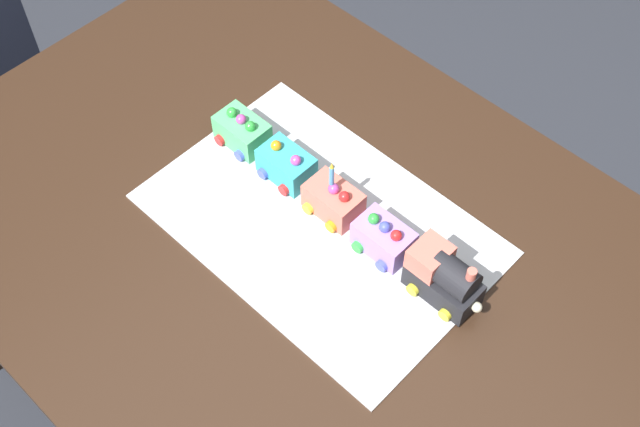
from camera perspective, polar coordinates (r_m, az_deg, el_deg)
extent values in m
plane|color=#2D3038|center=(2.10, -1.57, -12.71)|extent=(8.00, 8.00, 0.00)
cube|color=#382316|center=(1.46, -2.19, -1.48)|extent=(1.40, 1.00, 0.03)
cube|color=#382316|center=(2.25, -5.58, 9.27)|extent=(0.07, 0.07, 0.71)
cube|color=#2D3347|center=(2.60, -21.10, 8.53)|extent=(0.04, 0.04, 0.42)
cube|color=#2D3347|center=(2.37, -17.55, 4.20)|extent=(0.04, 0.04, 0.42)
cube|color=silver|center=(1.45, 0.00, -0.74)|extent=(0.60, 0.40, 0.00)
cube|color=#232328|center=(1.37, 8.59, -4.92)|extent=(0.12, 0.06, 0.05)
cylinder|color=#232328|center=(1.33, 9.34, -4.33)|extent=(0.07, 0.05, 0.05)
cube|color=#F27260|center=(1.34, 7.69, -3.02)|extent=(0.06, 0.06, 0.04)
cylinder|color=#F27260|center=(1.30, 10.50, -4.32)|extent=(0.02, 0.02, 0.03)
sphere|color=#F4EFCC|center=(1.35, 10.90, -6.45)|extent=(0.02, 0.02, 0.02)
cylinder|color=green|center=(1.39, 10.54, -5.11)|extent=(0.02, 0.01, 0.02)
cylinder|color=yellow|center=(1.41, 8.34, -3.48)|extent=(0.02, 0.01, 0.02)
cylinder|color=yellow|center=(1.36, 8.70, -7.03)|extent=(0.02, 0.01, 0.02)
cylinder|color=yellow|center=(1.37, 6.46, -5.33)|extent=(0.02, 0.01, 0.02)
cube|color=#AD84E0|center=(1.40, 4.46, -1.75)|extent=(0.10, 0.06, 0.06)
cylinder|color=yellow|center=(1.43, 6.20, -1.89)|extent=(0.02, 0.01, 0.02)
cylinder|color=red|center=(1.44, 4.54, -0.64)|extent=(0.02, 0.01, 0.02)
cylinder|color=#4C59D8|center=(1.39, 4.30, -3.67)|extent=(0.02, 0.01, 0.02)
cylinder|color=green|center=(1.41, 2.62, -2.37)|extent=(0.02, 0.01, 0.02)
sphere|color=#4C59D8|center=(1.38, 4.55, -0.95)|extent=(0.02, 0.02, 0.02)
sphere|color=green|center=(1.39, 3.77, -0.37)|extent=(0.02, 0.02, 0.02)
sphere|color=red|center=(1.37, 5.34, -1.54)|extent=(0.02, 0.02, 0.02)
cube|color=#F27260|center=(1.45, 0.94, 0.92)|extent=(0.10, 0.06, 0.06)
cylinder|color=#4C59D8|center=(1.47, 2.68, 0.74)|extent=(0.02, 0.01, 0.02)
cylinder|color=yellow|center=(1.49, 1.11, 1.92)|extent=(0.02, 0.01, 0.02)
cylinder|color=orange|center=(1.44, 0.76, -0.93)|extent=(0.02, 0.01, 0.02)
cylinder|color=yellow|center=(1.46, -0.82, 0.30)|extent=(0.02, 0.01, 0.02)
sphere|color=red|center=(1.41, 1.71, 1.18)|extent=(0.02, 0.02, 0.02)
sphere|color=#D84CB2|center=(1.42, 0.96, 1.74)|extent=(0.02, 0.02, 0.02)
cube|color=#38B7C6|center=(1.50, -2.36, 3.41)|extent=(0.10, 0.06, 0.06)
cylinder|color=red|center=(1.52, -0.64, 3.22)|extent=(0.02, 0.01, 0.02)
cylinder|color=red|center=(1.54, -2.11, 4.31)|extent=(0.02, 0.01, 0.02)
cylinder|color=red|center=(1.48, -2.57, 1.65)|extent=(0.02, 0.01, 0.02)
cylinder|color=#4C59D8|center=(1.51, -4.04, 2.79)|extent=(0.02, 0.01, 0.02)
sphere|color=#D84CB2|center=(1.46, -1.71, 3.73)|extent=(0.02, 0.02, 0.02)
sphere|color=orange|center=(1.48, -3.08, 4.76)|extent=(0.02, 0.02, 0.02)
cube|color=#59CC7A|center=(1.56, -5.44, 5.72)|extent=(0.10, 0.06, 0.06)
cylinder|color=#4C59D8|center=(1.57, -3.75, 5.52)|extent=(0.02, 0.01, 0.02)
cylinder|color=red|center=(1.60, -5.12, 6.53)|extent=(0.02, 0.01, 0.02)
cylinder|color=#4C59D8|center=(1.54, -5.67, 4.05)|extent=(0.02, 0.01, 0.02)
cylinder|color=red|center=(1.57, -7.04, 5.10)|extent=(0.02, 0.01, 0.02)
sphere|color=#D84CB2|center=(1.53, -5.54, 6.56)|extent=(0.02, 0.02, 0.02)
sphere|color=green|center=(1.52, -4.89, 6.09)|extent=(0.02, 0.02, 0.02)
sphere|color=green|center=(1.55, -6.17, 7.03)|extent=(0.02, 0.02, 0.02)
cylinder|color=#4CA5E5|center=(1.40, 0.82, 2.66)|extent=(0.01, 0.01, 0.04)
cone|color=yellow|center=(1.38, 0.84, 3.39)|extent=(0.01, 0.01, 0.01)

